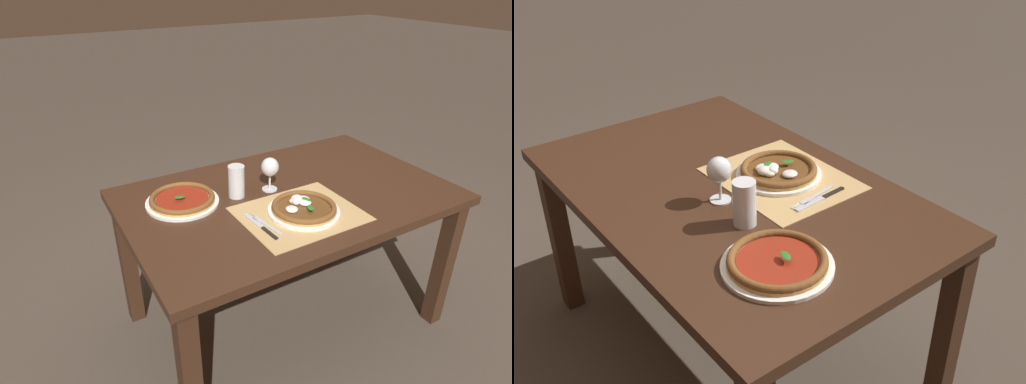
# 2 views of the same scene
# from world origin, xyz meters

# --- Properties ---
(ground_plane) EXTENTS (24.00, 24.00, 0.00)m
(ground_plane) POSITION_xyz_m (0.00, 0.00, 0.00)
(ground_plane) COLOR #473D33
(dining_table) EXTENTS (1.45, 0.91, 0.74)m
(dining_table) POSITION_xyz_m (0.00, 0.00, 0.64)
(dining_table) COLOR #382114
(dining_table) RESTS_ON ground
(paper_placemat) EXTENTS (0.48, 0.39, 0.00)m
(paper_placemat) POSITION_xyz_m (-0.06, -0.17, 0.74)
(paper_placemat) COLOR tan
(paper_placemat) RESTS_ON dining_table
(pizza_near) EXTENTS (0.30, 0.30, 0.05)m
(pizza_near) POSITION_xyz_m (-0.04, -0.17, 0.76)
(pizza_near) COLOR white
(pizza_near) RESTS_ON paper_placemat
(pizza_far) EXTENTS (0.31, 0.31, 0.04)m
(pizza_far) POSITION_xyz_m (-0.44, 0.15, 0.76)
(pizza_far) COLOR white
(pizza_far) RESTS_ON dining_table
(wine_glass) EXTENTS (0.08, 0.08, 0.16)m
(wine_glass) POSITION_xyz_m (-0.05, 0.07, 0.85)
(wine_glass) COLOR silver
(wine_glass) RESTS_ON dining_table
(pint_glass) EXTENTS (0.07, 0.07, 0.15)m
(pint_glass) POSITION_xyz_m (-0.21, 0.09, 0.81)
(pint_glass) COLOR silver
(pint_glass) RESTS_ON dining_table
(fork) EXTENTS (0.05, 0.20, 0.00)m
(fork) POSITION_xyz_m (-0.23, -0.17, 0.75)
(fork) COLOR #B7B7BC
(fork) RESTS_ON paper_placemat
(knife) EXTENTS (0.03, 0.22, 0.01)m
(knife) POSITION_xyz_m (-0.25, -0.18, 0.75)
(knife) COLOR black
(knife) RESTS_ON paper_placemat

